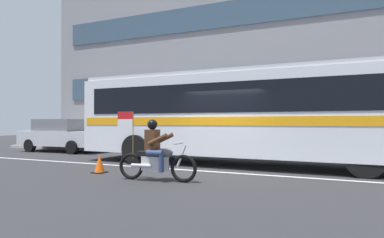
# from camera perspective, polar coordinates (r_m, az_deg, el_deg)

# --- Properties ---
(ground_plane) EXTENTS (60.00, 60.00, 0.00)m
(ground_plane) POSITION_cam_1_polar(r_m,az_deg,el_deg) (10.47, 5.16, -8.76)
(ground_plane) COLOR #2B2B2D
(sidewalk_curb) EXTENTS (28.00, 3.80, 0.15)m
(sidewalk_curb) POSITION_cam_1_polar(r_m,az_deg,el_deg) (15.35, 11.32, -5.84)
(sidewalk_curb) COLOR #A39E93
(sidewalk_curb) RESTS_ON ground_plane
(lane_center_stripe) EXTENTS (26.60, 0.14, 0.01)m
(lane_center_stripe) POSITION_cam_1_polar(r_m,az_deg,el_deg) (9.91, 4.03, -9.20)
(lane_center_stripe) COLOR silver
(lane_center_stripe) RESTS_ON ground_plane
(office_building_facade) EXTENTS (28.00, 0.89, 10.47)m
(office_building_facade) POSITION_cam_1_polar(r_m,az_deg,el_deg) (17.91, 12.91, 11.55)
(office_building_facade) COLOR gray
(office_building_facade) RESTS_ON ground_plane
(transit_bus) EXTENTS (12.47, 2.82, 3.22)m
(transit_bus) POSITION_cam_1_polar(r_m,az_deg,el_deg) (11.34, 10.07, 1.43)
(transit_bus) COLOR silver
(transit_bus) RESTS_ON ground_plane
(motorcycle_with_rider) EXTENTS (2.19, 0.66, 1.78)m
(motorcycle_with_rider) POSITION_cam_1_polar(r_m,az_deg,el_deg) (8.39, -6.37, -6.22)
(motorcycle_with_rider) COLOR black
(motorcycle_with_rider) RESTS_ON ground_plane
(parked_sedan_curbside) EXTENTS (4.50, 1.95, 1.64)m
(parked_sedan_curbside) POSITION_cam_1_polar(r_m,az_deg,el_deg) (17.72, -21.71, -2.58)
(parked_sedan_curbside) COLOR silver
(parked_sedan_curbside) RESTS_ON ground_plane
(fire_hydrant) EXTENTS (0.22, 0.30, 0.75)m
(fire_hydrant) POSITION_cam_1_polar(r_m,az_deg,el_deg) (13.64, 26.15, -4.59)
(fire_hydrant) COLOR #4C8C3F
(fire_hydrant) RESTS_ON sidewalk_curb
(traffic_cone) EXTENTS (0.36, 0.36, 0.55)m
(traffic_cone) POSITION_cam_1_polar(r_m,az_deg,el_deg) (10.04, -15.90, -7.60)
(traffic_cone) COLOR #EA590F
(traffic_cone) RESTS_ON ground_plane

